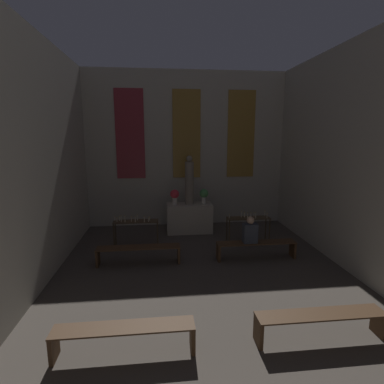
{
  "coord_description": "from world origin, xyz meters",
  "views": [
    {
      "loc": [
        -0.95,
        1.01,
        3.2
      ],
      "look_at": [
        0.0,
        9.77,
        1.51
      ],
      "focal_mm": 28.0,
      "sensor_mm": 36.0,
      "label": 1
    }
  ],
  "objects_px": {
    "pew_second_left": "(124,334)",
    "pew_second_right": "(321,320)",
    "flower_vase_left": "(175,195)",
    "flower_vase_right": "(204,195)",
    "candle_rack_left": "(136,225)",
    "pew_back_left": "(139,251)",
    "candle_rack_right": "(248,221)",
    "person_seated": "(250,231)",
    "pew_back_right": "(256,246)",
    "altar": "(189,218)",
    "statue": "(189,182)"
  },
  "relations": [
    {
      "from": "candle_rack_right",
      "to": "pew_second_right",
      "type": "height_order",
      "value": "candle_rack_right"
    },
    {
      "from": "candle_rack_left",
      "to": "pew_second_left",
      "type": "bearing_deg",
      "value": -88.01
    },
    {
      "from": "candle_rack_left",
      "to": "pew_second_left",
      "type": "xyz_separation_m",
      "value": [
        0.15,
        -4.43,
        -0.32
      ]
    },
    {
      "from": "pew_back_left",
      "to": "pew_back_right",
      "type": "relative_size",
      "value": 1.0
    },
    {
      "from": "flower_vase_right",
      "to": "person_seated",
      "type": "bearing_deg",
      "value": -70.24
    },
    {
      "from": "candle_rack_left",
      "to": "altar",
      "type": "bearing_deg",
      "value": 34.19
    },
    {
      "from": "altar",
      "to": "pew_back_left",
      "type": "relative_size",
      "value": 0.72
    },
    {
      "from": "statue",
      "to": "candle_rack_left",
      "type": "relative_size",
      "value": 1.24
    },
    {
      "from": "candle_rack_left",
      "to": "pew_second_left",
      "type": "relative_size",
      "value": 0.62
    },
    {
      "from": "altar",
      "to": "flower_vase_left",
      "type": "xyz_separation_m",
      "value": [
        -0.48,
        0.0,
        0.78
      ]
    },
    {
      "from": "altar",
      "to": "pew_second_left",
      "type": "relative_size",
      "value": 0.72
    },
    {
      "from": "pew_second_left",
      "to": "pew_second_right",
      "type": "xyz_separation_m",
      "value": [
        3.03,
        0.0,
        0.0
      ]
    },
    {
      "from": "person_seated",
      "to": "pew_second_left",
      "type": "bearing_deg",
      "value": -131.86
    },
    {
      "from": "flower_vase_left",
      "to": "candle_rack_left",
      "type": "relative_size",
      "value": 0.38
    },
    {
      "from": "flower_vase_right",
      "to": "pew_back_left",
      "type": "bearing_deg",
      "value": -130.05
    },
    {
      "from": "flower_vase_right",
      "to": "pew_back_right",
      "type": "distance_m",
      "value": 2.75
    },
    {
      "from": "flower_vase_left",
      "to": "pew_back_left",
      "type": "relative_size",
      "value": 0.24
    },
    {
      "from": "flower_vase_left",
      "to": "candle_rack_right",
      "type": "relative_size",
      "value": 0.38
    },
    {
      "from": "altar",
      "to": "pew_back_left",
      "type": "xyz_separation_m",
      "value": [
        -1.52,
        -2.38,
        -0.15
      ]
    },
    {
      "from": "pew_back_left",
      "to": "pew_second_left",
      "type": "bearing_deg",
      "value": -90.0
    },
    {
      "from": "altar",
      "to": "candle_rack_left",
      "type": "bearing_deg",
      "value": -145.81
    },
    {
      "from": "flower_vase_left",
      "to": "person_seated",
      "type": "xyz_separation_m",
      "value": [
        1.82,
        -2.38,
        -0.51
      ]
    },
    {
      "from": "flower_vase_right",
      "to": "candle_rack_left",
      "type": "height_order",
      "value": "flower_vase_right"
    },
    {
      "from": "pew_back_left",
      "to": "person_seated",
      "type": "height_order",
      "value": "person_seated"
    },
    {
      "from": "pew_back_left",
      "to": "pew_back_right",
      "type": "distance_m",
      "value": 3.03
    },
    {
      "from": "candle_rack_left",
      "to": "pew_second_right",
      "type": "bearing_deg",
      "value": -54.25
    },
    {
      "from": "flower_vase_left",
      "to": "pew_second_left",
      "type": "xyz_separation_m",
      "value": [
        -1.03,
        -5.56,
        -0.93
      ]
    },
    {
      "from": "pew_second_left",
      "to": "pew_back_left",
      "type": "height_order",
      "value": "same"
    },
    {
      "from": "flower_vase_right",
      "to": "person_seated",
      "type": "xyz_separation_m",
      "value": [
        0.85,
        -2.38,
        -0.51
      ]
    },
    {
      "from": "flower_vase_right",
      "to": "pew_second_right",
      "type": "distance_m",
      "value": 5.74
    },
    {
      "from": "altar",
      "to": "flower_vase_right",
      "type": "xyz_separation_m",
      "value": [
        0.48,
        0.0,
        0.78
      ]
    },
    {
      "from": "candle_rack_right",
      "to": "person_seated",
      "type": "distance_m",
      "value": 1.29
    },
    {
      "from": "pew_second_left",
      "to": "candle_rack_left",
      "type": "bearing_deg",
      "value": 91.99
    },
    {
      "from": "altar",
      "to": "flower_vase_left",
      "type": "relative_size",
      "value": 3.01
    },
    {
      "from": "pew_second_left",
      "to": "pew_second_right",
      "type": "relative_size",
      "value": 1.0
    },
    {
      "from": "statue",
      "to": "pew_back_right",
      "type": "distance_m",
      "value": 3.14
    },
    {
      "from": "candle_rack_right",
      "to": "pew_back_left",
      "type": "bearing_deg",
      "value": -158.64
    },
    {
      "from": "statue",
      "to": "pew_second_right",
      "type": "relative_size",
      "value": 0.77
    },
    {
      "from": "candle_rack_right",
      "to": "pew_second_left",
      "type": "xyz_separation_m",
      "value": [
        -3.18,
        -4.43,
        -0.32
      ]
    },
    {
      "from": "candle_rack_right",
      "to": "pew_second_left",
      "type": "distance_m",
      "value": 5.46
    },
    {
      "from": "person_seated",
      "to": "pew_second_right",
      "type": "bearing_deg",
      "value": -86.77
    },
    {
      "from": "flower_vase_left",
      "to": "flower_vase_right",
      "type": "distance_m",
      "value": 0.97
    },
    {
      "from": "statue",
      "to": "flower_vase_right",
      "type": "xyz_separation_m",
      "value": [
        0.48,
        0.0,
        -0.44
      ]
    },
    {
      "from": "flower_vase_left",
      "to": "pew_back_right",
      "type": "xyz_separation_m",
      "value": [
        2.0,
        -2.38,
        -0.93
      ]
    },
    {
      "from": "candle_rack_right",
      "to": "pew_back_right",
      "type": "relative_size",
      "value": 0.62
    },
    {
      "from": "candle_rack_right",
      "to": "flower_vase_right",
      "type": "bearing_deg",
      "value": 136.23
    },
    {
      "from": "candle_rack_left",
      "to": "flower_vase_right",
      "type": "bearing_deg",
      "value": 27.8
    },
    {
      "from": "pew_second_left",
      "to": "pew_second_right",
      "type": "height_order",
      "value": "same"
    },
    {
      "from": "pew_back_left",
      "to": "person_seated",
      "type": "bearing_deg",
      "value": 0.0
    },
    {
      "from": "candle_rack_right",
      "to": "flower_vase_left",
      "type": "bearing_deg",
      "value": 152.18
    }
  ]
}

